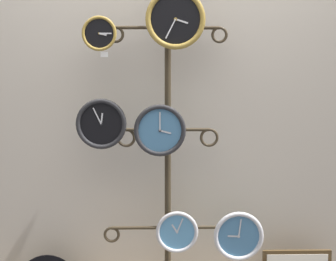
# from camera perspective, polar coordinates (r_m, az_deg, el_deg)

# --- Properties ---
(shop_wall) EXTENTS (4.40, 0.04, 2.80)m
(shop_wall) POSITION_cam_1_polar(r_m,az_deg,el_deg) (2.83, -0.11, 5.72)
(shop_wall) COLOR #BCB2A3
(shop_wall) RESTS_ON ground_plane
(display_stand) EXTENTS (0.75, 0.35, 2.01)m
(display_stand) POSITION_cam_1_polar(r_m,az_deg,el_deg) (2.76, -0.03, -8.75)
(display_stand) COLOR #382D1E
(display_stand) RESTS_ON ground_plane
(clock_top_left) EXTENTS (0.19, 0.04, 0.19)m
(clock_top_left) POSITION_cam_1_polar(r_m,az_deg,el_deg) (2.62, -8.37, 11.61)
(clock_top_left) COLOR black
(clock_top_center) EXTENTS (0.33, 0.04, 0.33)m
(clock_top_center) POSITION_cam_1_polar(r_m,az_deg,el_deg) (2.59, 0.91, 13.40)
(clock_top_center) COLOR black
(clock_middle_left) EXTENTS (0.28, 0.04, 0.28)m
(clock_middle_left) POSITION_cam_1_polar(r_m,az_deg,el_deg) (2.62, -8.14, 0.80)
(clock_middle_left) COLOR black
(clock_middle_center) EXTENTS (0.29, 0.04, 0.29)m
(clock_middle_center) POSITION_cam_1_polar(r_m,az_deg,el_deg) (2.57, -0.99, 0.01)
(clock_middle_center) COLOR #4C84B2
(clock_bottom_center) EXTENTS (0.24, 0.04, 0.24)m
(clock_bottom_center) POSITION_cam_1_polar(r_m,az_deg,el_deg) (2.70, 1.10, -12.25)
(clock_bottom_center) COLOR #60A8DB
(clock_bottom_right) EXTENTS (0.29, 0.04, 0.29)m
(clock_bottom_right) POSITION_cam_1_polar(r_m,az_deg,el_deg) (2.75, 8.58, -12.61)
(clock_bottom_right) COLOR #4C84B2
(price_tag_upper) EXTENTS (0.04, 0.00, 0.03)m
(price_tag_upper) POSITION_cam_1_polar(r_m,az_deg,el_deg) (2.61, -7.77, 9.17)
(price_tag_upper) COLOR white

